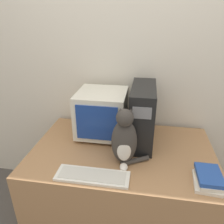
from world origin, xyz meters
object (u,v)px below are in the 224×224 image
crt_monitor (102,113)px  book_stack (208,179)px  pen (78,168)px  cat (124,140)px  keyboard (92,176)px  computer_tower (142,115)px

crt_monitor → book_stack: bearing=-33.0°
pen → book_stack: bearing=-1.0°
pen → cat: bearing=21.9°
cat → keyboard: bearing=-140.0°
crt_monitor → cat: (0.22, -0.35, -0.02)m
computer_tower → book_stack: bearing=-46.1°
cat → book_stack: 0.55m
keyboard → pen: size_ratio=3.19×
keyboard → book_stack: book_stack is taller
computer_tower → book_stack: 0.63m
cat → book_stack: bearing=-20.6°
computer_tower → crt_monitor: bearing=171.5°
crt_monitor → pen: (-0.07, -0.46, -0.19)m
computer_tower → book_stack: computer_tower is taller
cat → pen: bearing=-164.6°
computer_tower → book_stack: (0.41, -0.43, -0.19)m
crt_monitor → keyboard: 0.56m
crt_monitor → book_stack: 0.89m
crt_monitor → computer_tower: (0.32, -0.05, 0.03)m
keyboard → cat: bearing=46.4°
crt_monitor → pen: crt_monitor is taller
keyboard → cat: 0.30m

